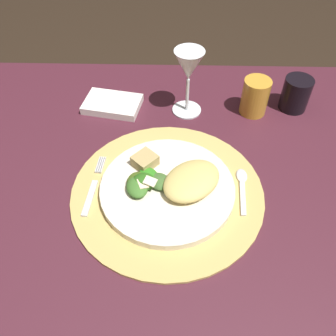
{
  "coord_description": "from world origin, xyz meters",
  "views": [
    {
      "loc": [
        0.07,
        -0.48,
        1.3
      ],
      "look_at": [
        0.06,
        0.02,
        0.75
      ],
      "focal_mm": 38.14,
      "sensor_mm": 36.0,
      "label": 1
    }
  ],
  "objects_px": {
    "wine_glass": "(189,69)",
    "spoon": "(242,184)",
    "fork": "(93,188)",
    "dark_tumbler": "(296,94)",
    "amber_tumbler": "(255,97)",
    "dining_table": "(144,220)",
    "dinner_plate": "(167,189)",
    "napkin": "(113,104)"
  },
  "relations": [
    {
      "from": "wine_glass",
      "to": "dark_tumbler",
      "type": "relative_size",
      "value": 1.99
    },
    {
      "from": "fork",
      "to": "napkin",
      "type": "distance_m",
      "value": 0.27
    },
    {
      "from": "napkin",
      "to": "dark_tumbler",
      "type": "relative_size",
      "value": 1.67
    },
    {
      "from": "dinner_plate",
      "to": "fork",
      "type": "bearing_deg",
      "value": 178.71
    },
    {
      "from": "fork",
      "to": "wine_glass",
      "type": "xyz_separation_m",
      "value": [
        0.19,
        0.26,
        0.11
      ]
    },
    {
      "from": "wine_glass",
      "to": "spoon",
      "type": "bearing_deg",
      "value": -65.63
    },
    {
      "from": "napkin",
      "to": "wine_glass",
      "type": "distance_m",
      "value": 0.22
    },
    {
      "from": "dining_table",
      "to": "spoon",
      "type": "xyz_separation_m",
      "value": [
        0.21,
        -0.01,
        0.16
      ]
    },
    {
      "from": "fork",
      "to": "spoon",
      "type": "xyz_separation_m",
      "value": [
        0.3,
        0.02,
        0.0
      ]
    },
    {
      "from": "dining_table",
      "to": "amber_tumbler",
      "type": "relative_size",
      "value": 15.6
    },
    {
      "from": "dinner_plate",
      "to": "spoon",
      "type": "height_order",
      "value": "dinner_plate"
    },
    {
      "from": "spoon",
      "to": "dark_tumbler",
      "type": "height_order",
      "value": "dark_tumbler"
    },
    {
      "from": "wine_glass",
      "to": "napkin",
      "type": "bearing_deg",
      "value": 177.33
    },
    {
      "from": "amber_tumbler",
      "to": "fork",
      "type": "bearing_deg",
      "value": -143.71
    },
    {
      "from": "amber_tumbler",
      "to": "dark_tumbler",
      "type": "relative_size",
      "value": 1.09
    },
    {
      "from": "dining_table",
      "to": "spoon",
      "type": "distance_m",
      "value": 0.27
    },
    {
      "from": "napkin",
      "to": "wine_glass",
      "type": "relative_size",
      "value": 0.84
    },
    {
      "from": "fork",
      "to": "dark_tumbler",
      "type": "bearing_deg",
      "value": 31.42
    },
    {
      "from": "fork",
      "to": "dinner_plate",
      "type": "bearing_deg",
      "value": -1.29
    },
    {
      "from": "wine_glass",
      "to": "amber_tumbler",
      "type": "distance_m",
      "value": 0.18
    },
    {
      "from": "dining_table",
      "to": "wine_glass",
      "type": "distance_m",
      "value": 0.37
    },
    {
      "from": "dinner_plate",
      "to": "wine_glass",
      "type": "relative_size",
      "value": 1.63
    },
    {
      "from": "fork",
      "to": "napkin",
      "type": "relative_size",
      "value": 1.13
    },
    {
      "from": "spoon",
      "to": "dining_table",
      "type": "bearing_deg",
      "value": 176.25
    },
    {
      "from": "napkin",
      "to": "dark_tumbler",
      "type": "xyz_separation_m",
      "value": [
        0.45,
        0.01,
        0.03
      ]
    },
    {
      "from": "amber_tumbler",
      "to": "dinner_plate",
      "type": "bearing_deg",
      "value": -127.83
    },
    {
      "from": "spoon",
      "to": "amber_tumbler",
      "type": "height_order",
      "value": "amber_tumbler"
    },
    {
      "from": "dining_table",
      "to": "dark_tumbler",
      "type": "height_order",
      "value": "dark_tumbler"
    },
    {
      "from": "spoon",
      "to": "amber_tumbler",
      "type": "xyz_separation_m",
      "value": [
        0.05,
        0.24,
        0.04
      ]
    },
    {
      "from": "amber_tumbler",
      "to": "dining_table",
      "type": "bearing_deg",
      "value": -138.92
    },
    {
      "from": "dining_table",
      "to": "amber_tumbler",
      "type": "height_order",
      "value": "amber_tumbler"
    },
    {
      "from": "dinner_plate",
      "to": "wine_glass",
      "type": "height_order",
      "value": "wine_glass"
    },
    {
      "from": "dinner_plate",
      "to": "fork",
      "type": "height_order",
      "value": "dinner_plate"
    },
    {
      "from": "wine_glass",
      "to": "dinner_plate",
      "type": "bearing_deg",
      "value": -98.98
    },
    {
      "from": "spoon",
      "to": "wine_glass",
      "type": "height_order",
      "value": "wine_glass"
    },
    {
      "from": "fork",
      "to": "amber_tumbler",
      "type": "height_order",
      "value": "amber_tumbler"
    },
    {
      "from": "wine_glass",
      "to": "dining_table",
      "type": "bearing_deg",
      "value": -113.56
    },
    {
      "from": "spoon",
      "to": "wine_glass",
      "type": "distance_m",
      "value": 0.29
    },
    {
      "from": "amber_tumbler",
      "to": "dark_tumbler",
      "type": "distance_m",
      "value": 0.1
    },
    {
      "from": "dinner_plate",
      "to": "wine_glass",
      "type": "xyz_separation_m",
      "value": [
        0.04,
        0.26,
        0.11
      ]
    },
    {
      "from": "dining_table",
      "to": "wine_glass",
      "type": "bearing_deg",
      "value": 66.44
    },
    {
      "from": "dining_table",
      "to": "fork",
      "type": "height_order",
      "value": "fork"
    }
  ]
}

